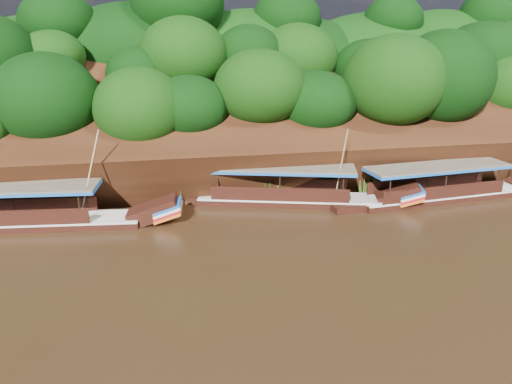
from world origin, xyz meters
TOP-DOWN VIEW (x-y plane):
  - ground at (0.00, 0.00)m, footprint 160.00×160.00m
  - riverbank at (-0.01, 22.73)m, footprint 120.00×30.06m
  - boat_0 at (13.64, 7.27)m, footprint 15.90×3.68m
  - boat_1 at (2.59, 8.28)m, footprint 15.37×6.32m
  - boat_2 at (-14.69, 7.46)m, footprint 16.88×4.02m
  - reeds at (-2.24, 9.53)m, footprint 50.59×2.21m

SIDE VIEW (x-z plane):
  - ground at x=0.00m, z-range 0.00..0.00m
  - boat_0 at x=13.64m, z-range -2.45..3.61m
  - boat_2 at x=-14.69m, z-range -2.61..3.80m
  - boat_1 at x=2.59m, z-range -2.41..3.61m
  - reeds at x=-2.24m, z-range -0.20..2.03m
  - riverbank at x=-0.01m, z-range -7.81..11.59m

